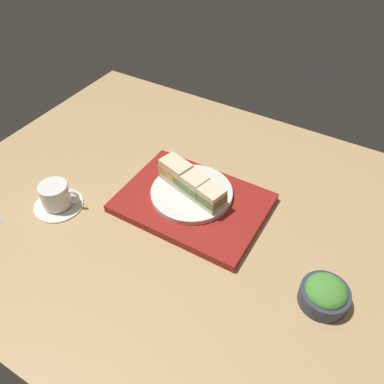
{
  "coord_description": "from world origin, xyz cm",
  "views": [
    {
      "loc": [
        -29.73,
        57.15,
        71.78
      ],
      "look_at": [
        5.23,
        -2.11,
        5.0
      ],
      "focal_mm": 36.16,
      "sensor_mm": 36.0,
      "label": 1
    }
  ],
  "objects_px": {
    "sandwich_plate": "(192,193)",
    "sandwich_far": "(176,171)",
    "sandwich_near": "(208,195)",
    "sandwich_middle": "(192,183)",
    "salad_bowl": "(325,294)",
    "coffee_cup": "(56,197)"
  },
  "relations": [
    {
      "from": "sandwich_near",
      "to": "sandwich_far",
      "type": "distance_m",
      "value": 0.11
    },
    {
      "from": "sandwich_middle",
      "to": "sandwich_far",
      "type": "relative_size",
      "value": 1.01
    },
    {
      "from": "sandwich_plate",
      "to": "sandwich_middle",
      "type": "relative_size",
      "value": 2.22
    },
    {
      "from": "salad_bowl",
      "to": "sandwich_plate",
      "type": "bearing_deg",
      "value": -16.82
    },
    {
      "from": "sandwich_far",
      "to": "sandwich_plate",
      "type": "bearing_deg",
      "value": 165.29
    },
    {
      "from": "sandwich_near",
      "to": "sandwich_plate",
      "type": "bearing_deg",
      "value": -14.71
    },
    {
      "from": "sandwich_far",
      "to": "salad_bowl",
      "type": "distance_m",
      "value": 0.46
    },
    {
      "from": "sandwich_near",
      "to": "sandwich_middle",
      "type": "bearing_deg",
      "value": -14.71
    },
    {
      "from": "coffee_cup",
      "to": "sandwich_near",
      "type": "bearing_deg",
      "value": -152.89
    },
    {
      "from": "sandwich_plate",
      "to": "sandwich_far",
      "type": "relative_size",
      "value": 2.24
    },
    {
      "from": "coffee_cup",
      "to": "salad_bowl",
      "type": "bearing_deg",
      "value": -173.67
    },
    {
      "from": "sandwich_near",
      "to": "salad_bowl",
      "type": "relative_size",
      "value": 0.91
    },
    {
      "from": "coffee_cup",
      "to": "sandwich_middle",
      "type": "bearing_deg",
      "value": -146.49
    },
    {
      "from": "sandwich_far",
      "to": "coffee_cup",
      "type": "xyz_separation_m",
      "value": [
        0.23,
        0.2,
        -0.03
      ]
    },
    {
      "from": "salad_bowl",
      "to": "coffee_cup",
      "type": "xyz_separation_m",
      "value": [
        0.66,
        0.07,
        0.0
      ]
    },
    {
      "from": "sandwich_near",
      "to": "salad_bowl",
      "type": "distance_m",
      "value": 0.34
    },
    {
      "from": "sandwich_near",
      "to": "salad_bowl",
      "type": "xyz_separation_m",
      "value": [
        -0.32,
        0.1,
        -0.03
      ]
    },
    {
      "from": "sandwich_near",
      "to": "sandwich_middle",
      "type": "height_order",
      "value": "sandwich_middle"
    },
    {
      "from": "sandwich_plate",
      "to": "sandwich_near",
      "type": "height_order",
      "value": "sandwich_near"
    },
    {
      "from": "sandwich_plate",
      "to": "salad_bowl",
      "type": "relative_size",
      "value": 2.09
    },
    {
      "from": "sandwich_far",
      "to": "sandwich_near",
      "type": "bearing_deg",
      "value": 165.29
    },
    {
      "from": "coffee_cup",
      "to": "sandwich_far",
      "type": "bearing_deg",
      "value": -138.5
    }
  ]
}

